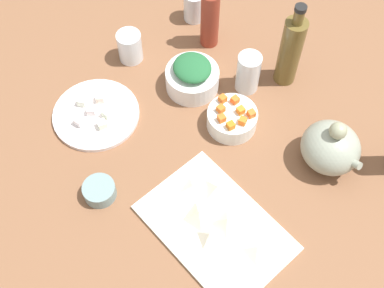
{
  "coord_description": "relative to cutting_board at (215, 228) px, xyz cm",
  "views": [
    {
      "loc": [
        51.11,
        -41.17,
        115.12
      ],
      "look_at": [
        0.0,
        0.0,
        8.0
      ],
      "focal_mm": 46.95,
      "sensor_mm": 36.0,
      "label": 1
    }
  ],
  "objects": [
    {
      "name": "dumpling_1",
      "position": [
        -6.9,
        6.29,
        1.68
      ],
      "size": [
        6.24,
        5.48,
        2.35
      ],
      "primitive_type": "pyramid",
      "rotation": [
        0.0,
        0.0,
        3.21
      ],
      "color": "beige",
      "rests_on": "cutting_board"
    },
    {
      "name": "dumpling_0",
      "position": [
        1.31,
        -3.09,
        1.98
      ],
      "size": [
        6.0,
        5.77,
        2.97
      ],
      "primitive_type": "pyramid",
      "rotation": [
        0.0,
        0.0,
        0.39
      ],
      "color": "beige",
      "rests_on": "cutting_board"
    },
    {
      "name": "cutting_board",
      "position": [
        0.0,
        0.0,
        0.0
      ],
      "size": [
        36.06,
        25.07,
        1.0
      ],
      "primitive_type": "cube",
      "rotation": [
        0.0,
        0.0,
        0.05
      ],
      "color": "white",
      "rests_on": "tabletop"
    },
    {
      "name": "drinking_glass_0",
      "position": [
        -27.07,
        34.29,
        5.55
      ],
      "size": [
        6.48,
        6.48,
        12.1
      ],
      "primitive_type": "cylinder",
      "color": "white",
      "rests_on": "tabletop"
    },
    {
      "name": "carrot_cube_2",
      "position": [
        -22.32,
        25.35,
        5.7
      ],
      "size": [
        1.84,
        1.84,
        1.8
      ],
      "primitive_type": "cube",
      "rotation": [
        0.0,
        0.0,
        0.02
      ],
      "color": "orange",
      "rests_on": "bowl_carrots"
    },
    {
      "name": "tofu_cube_0",
      "position": [
        -45.86,
        -4.89,
        1.8
      ],
      "size": [
        3.11,
        3.11,
        2.2
      ],
      "primitive_type": "cube",
      "rotation": [
        0.0,
        0.0,
        0.84
      ],
      "color": "white",
      "rests_on": "plate_tofu"
    },
    {
      "name": "carrot_cube_4",
      "position": [
        -18.91,
        24.27,
        5.7
      ],
      "size": [
        1.94,
        1.94,
        1.8
      ],
      "primitive_type": "cube",
      "rotation": [
        0.0,
        0.0,
        1.49
      ],
      "color": "orange",
      "rests_on": "bowl_carrots"
    },
    {
      "name": "dumpling_2",
      "position": [
        -10.85,
        2.04,
        1.61
      ],
      "size": [
        6.76,
        7.01,
        2.22
      ],
      "primitive_type": "pyramid",
      "rotation": [
        0.0,
        0.0,
        1.19
      ],
      "color": "beige",
      "rests_on": "cutting_board"
    },
    {
      "name": "tofu_cube_1",
      "position": [
        -49.99,
        -5.2,
        1.8
      ],
      "size": [
        3.09,
        3.09,
        2.2
      ],
      "primitive_type": "cube",
      "rotation": [
        0.0,
        0.0,
        2.24
      ],
      "color": "white",
      "rests_on": "plate_tofu"
    },
    {
      "name": "carrot_cube_1",
      "position": [
        -22.49,
        20.58,
        5.7
      ],
      "size": [
        1.84,
        1.84,
        1.8
      ],
      "primitive_type": "cube",
      "rotation": [
        0.0,
        0.0,
        0.02
      ],
      "color": "orange",
      "rests_on": "bowl_carrots"
    },
    {
      "name": "tofu_cube_4",
      "position": [
        -40.34,
        -5.08,
        1.8
      ],
      "size": [
        2.7,
        2.7,
        2.2
      ],
      "primitive_type": "cube",
      "rotation": [
        0.0,
        0.0,
        1.31
      ],
      "color": "#E6F1CA",
      "rests_on": "plate_tofu"
    },
    {
      "name": "carrot_cube_0",
      "position": [
        -16.1,
        22.45,
        5.7
      ],
      "size": [
        2.4,
        2.4,
        1.8
      ],
      "primitive_type": "cube",
      "rotation": [
        0.0,
        0.0,
        0.44
      ],
      "color": "orange",
      "rests_on": "bowl_carrots"
    },
    {
      "name": "carrot_cube_5",
      "position": [
        -16.97,
        19.14,
        5.7
      ],
      "size": [
        2.07,
        2.07,
        1.8
      ],
      "primitive_type": "cube",
      "rotation": [
        0.0,
        0.0,
        2.98
      ],
      "color": "orange",
      "rests_on": "bowl_carrots"
    },
    {
      "name": "bowl_small_side",
      "position": [
        -24.63,
        -16.29,
        1.43
      ],
      "size": [
        8.03,
        8.03,
        3.86
      ],
      "primitive_type": "cylinder",
      "color": "gray",
      "rests_on": "tabletop"
    },
    {
      "name": "bottle_2",
      "position": [
        -46.64,
        36.96,
        9.38
      ],
      "size": [
        5.32,
        5.32,
        23.79
      ],
      "color": "maroon",
      "rests_on": "tabletop"
    },
    {
      "name": "tofu_cube_3",
      "position": [
        -47.78,
        -0.78,
        1.8
      ],
      "size": [
        3.09,
        3.09,
        2.2
      ],
      "primitive_type": "cube",
      "rotation": [
        0.0,
        0.0,
        0.91
      ],
      "color": "#F5DFCB",
      "rests_on": "plate_tofu"
    },
    {
      "name": "dumpling_5",
      "position": [
        1.16,
        2.46,
        2.02
      ],
      "size": [
        7.86,
        7.86,
        3.04
      ],
      "primitive_type": "pyramid",
      "rotation": [
        0.0,
        0.0,
        2.38
      ],
      "color": "beige",
      "rests_on": "cutting_board"
    },
    {
      "name": "bowl_carrots",
      "position": [
        -19.95,
        22.49,
        2.15
      ],
      "size": [
        13.28,
        13.28,
        5.3
      ],
      "primitive_type": "cylinder",
      "color": "white",
      "rests_on": "tabletop"
    },
    {
      "name": "dumpling_3",
      "position": [
        10.42,
        3.52,
        1.57
      ],
      "size": [
        7.31,
        7.31,
        2.14
      ],
      "primitive_type": "pyramid",
      "rotation": [
        0.0,
        0.0,
        2.35
      ],
      "color": "beige",
      "rests_on": "cutting_board"
    },
    {
      "name": "dumpling_4",
      "position": [
        -4.42,
        -1.57,
        2.05
      ],
      "size": [
        7.83,
        7.7,
        3.1
      ],
      "primitive_type": "pyramid",
      "rotation": [
        0.0,
        0.0,
        2.64
      ],
      "color": "beige",
      "rests_on": "cutting_board"
    },
    {
      "name": "plate_tofu",
      "position": [
        -45.17,
        -4.1,
        0.1
      ],
      "size": [
        23.38,
        23.38,
        1.2
      ],
      "primitive_type": "cylinder",
      "color": "white",
      "rests_on": "tabletop"
    },
    {
      "name": "carrot_cube_6",
      "position": [
        -24.65,
        23.07,
        5.7
      ],
      "size": [
        1.84,
        1.84,
        1.8
      ],
      "primitive_type": "cube",
      "rotation": [
        0.0,
        0.0,
        0.02
      ],
      "color": "orange",
      "rests_on": "bowl_carrots"
    },
    {
      "name": "tofu_cube_5",
      "position": [
        -42.51,
        -2.18,
        1.8
      ],
      "size": [
        2.72,
        2.72,
        2.2
      ],
      "primitive_type": "cube",
      "rotation": [
        0.0,
        0.0,
        0.28
      ],
      "color": "white",
      "rests_on": "plate_tofu"
    },
    {
      "name": "tabletop",
      "position": [
        -19.43,
        8.51,
        -2.0
      ],
      "size": [
        190.0,
        190.0,
        3.0
      ],
      "primitive_type": "cube",
      "color": "brown",
      "rests_on": "ground"
    },
    {
      "name": "drinking_glass_2",
      "position": [
        -57.25,
        39.81,
        4.2
      ],
      "size": [
        6.39,
        6.39,
        9.41
      ],
      "primitive_type": "cylinder",
      "color": "white",
      "rests_on": "tabletop"
    },
    {
      "name": "chopped_greens_mound",
      "position": [
        -36.68,
        22.51,
        7.56
      ],
      "size": [
        12.7,
        12.09,
        3.49
      ],
      "primitive_type": "ellipsoid",
      "rotation": [
        0.0,
        0.0,
        2.95
      ],
      "color": "#256437",
      "rests_on": "bowl_greens"
    },
    {
      "name": "bowl_greens",
      "position": [
        -36.68,
        22.51,
        2.66
      ],
      "size": [
        14.8,
        14.8,
        6.32
      ],
      "primitive_type": "cylinder",
      "color": "white",
      "rests_on": "tabletop"
    },
    {
      "name": "bottle_1",
      "position": [
        -22.68,
        44.79,
        10.93
      ],
      "size": [
        6.07,
        6.07,
        26.9
      ],
      "color": "brown",
      "rests_on": "tabletop"
    },
    {
      "name": "tofu_cube_2",
      "position": [
        -45.0,
        -9.3,
        1.8
      ],
      "size": [
        2.78,
        2.78,
        2.2
      ],
      "primitive_type": "cube",
      "rotation": [
        0.0,
        0.0,
        1.89
      ],
      "color": "silver",
      "rests_on": "plate_tofu"
    },
    {
      "name": "carrot_cube_3",
      "position": [
        -20.12,
        18.81,
        5.7
      ],
      "size": [
        2.08,
        2.08,
        1.8
      ],
      "primitive_type": "cube",
      "rotation": [
        0.0,
        0.0,
        2.97
      ],
      "color": "orange",
      "rests_on": "bowl_carrots"
    },
    {
      "name": "carrot_cube_7",
      "position": [
        -16.41,
        25.7,
        5.7
      ],
      "size": [
        2.1,
        2.1,
        1.8
      ],
      "primitive_type": "cube",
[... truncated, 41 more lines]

